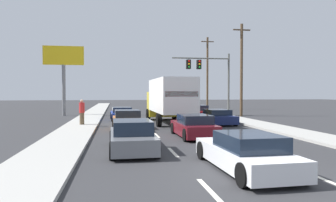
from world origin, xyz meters
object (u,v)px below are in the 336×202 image
(car_gray, at_px, (132,137))
(car_maroon, at_px, (194,127))
(car_white, at_px, (245,153))
(roadside_billboard, at_px, (64,66))
(car_navy, at_px, (217,117))
(car_blue, at_px, (122,114))
(traffic_signal_mast, at_px, (206,70))
(utility_pole_mid, at_px, (241,69))
(box_truck, at_px, (169,98))
(car_red, at_px, (197,112))
(pedestrian_near_corner, at_px, (82,112))
(utility_pole_far, at_px, (207,73))
(car_orange, at_px, (127,121))

(car_gray, relative_size, car_maroon, 1.09)
(car_white, bearing_deg, roadside_billboard, 110.55)
(car_white, xyz_separation_m, car_navy, (3.63, 13.67, -0.00))
(car_blue, height_order, car_white, car_white)
(car_maroon, bearing_deg, car_gray, -135.27)
(traffic_signal_mast, bearing_deg, utility_pole_mid, -25.49)
(box_truck, bearing_deg, traffic_signal_mast, 55.95)
(car_white, distance_m, traffic_signal_mast, 23.49)
(car_navy, height_order, utility_pole_mid, utility_pole_mid)
(car_gray, bearing_deg, box_truck, 72.75)
(car_gray, distance_m, car_red, 17.27)
(car_maroon, distance_m, car_red, 12.83)
(pedestrian_near_corner, bearing_deg, car_red, 30.39)
(car_blue, relative_size, utility_pole_far, 0.40)
(box_truck, height_order, car_navy, box_truck)
(box_truck, bearing_deg, car_navy, -18.94)
(car_gray, height_order, car_navy, car_gray)
(traffic_signal_mast, bearing_deg, car_white, -103.27)
(car_gray, bearing_deg, car_navy, 54.94)
(box_truck, distance_m, traffic_signal_mast, 9.61)
(car_orange, relative_size, car_red, 1.04)
(car_red, distance_m, utility_pole_far, 15.43)
(car_white, bearing_deg, car_gray, 130.63)
(car_gray, xyz_separation_m, car_white, (3.28, -3.82, -0.04))
(car_navy, xyz_separation_m, pedestrian_near_corner, (-9.94, 0.15, 0.49))
(utility_pole_far, bearing_deg, car_navy, -104.59)
(box_truck, relative_size, traffic_signal_mast, 1.34)
(traffic_signal_mast, height_order, utility_pole_far, utility_pole_far)
(box_truck, xyz_separation_m, car_white, (-0.15, -14.86, -1.47))
(box_truck, relative_size, pedestrian_near_corner, 4.91)
(car_red, distance_m, roadside_billboard, 14.52)
(car_maroon, relative_size, utility_pole_mid, 0.45)
(roadside_billboard, bearing_deg, car_white, -69.45)
(car_navy, xyz_separation_m, utility_pole_far, (5.14, 19.77, 4.68))
(box_truck, height_order, car_white, box_truck)
(car_gray, bearing_deg, utility_pole_far, 67.85)
(car_white, xyz_separation_m, pedestrian_near_corner, (-6.31, 13.82, 0.49))
(pedestrian_near_corner, bearing_deg, box_truck, 9.21)
(car_orange, height_order, traffic_signal_mast, traffic_signal_mast)
(car_gray, xyz_separation_m, pedestrian_near_corner, (-3.03, 9.99, 0.45))
(box_truck, xyz_separation_m, car_maroon, (0.07, -7.58, -1.44))
(car_gray, bearing_deg, roadside_billboard, 105.97)
(car_white, relative_size, utility_pole_mid, 0.49)
(car_gray, bearing_deg, traffic_signal_mast, 65.31)
(car_navy, xyz_separation_m, traffic_signal_mast, (1.67, 8.82, 4.24))
(car_gray, relative_size, car_red, 1.08)
(car_navy, bearing_deg, utility_pole_far, 75.41)
(traffic_signal_mast, bearing_deg, car_navy, -100.73)
(box_truck, bearing_deg, car_gray, -107.25)
(car_red, height_order, utility_pole_far, utility_pole_far)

